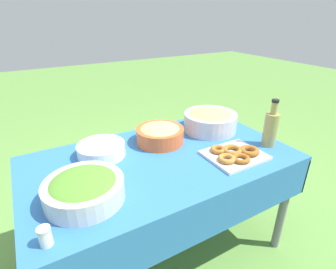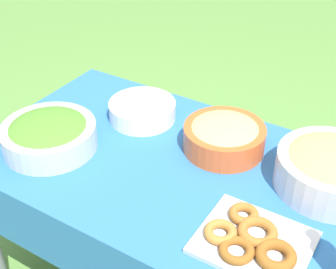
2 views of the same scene
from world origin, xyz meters
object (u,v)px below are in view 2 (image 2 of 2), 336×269
object	(u,v)px
plate_stack	(142,111)
bread_bowl	(332,168)
pasta_bowl	(224,135)
salad_bowl	(49,134)
donut_platter	(252,240)

from	to	relation	value
plate_stack	bread_bowl	distance (m)	0.74
pasta_bowl	salad_bowl	bearing A→B (deg)	30.79
pasta_bowl	plate_stack	distance (m)	0.36
donut_platter	bread_bowl	bearing A→B (deg)	-106.92
plate_stack	bread_bowl	xyz separation A→B (m)	(-0.74, 0.02, 0.04)
bread_bowl	donut_platter	bearing A→B (deg)	73.08
donut_platter	bread_bowl	size ratio (longest dim) A/B	0.88
salad_bowl	donut_platter	distance (m)	0.81
salad_bowl	bread_bowl	distance (m)	0.97
salad_bowl	plate_stack	bearing A→B (deg)	-117.52
pasta_bowl	bread_bowl	distance (m)	0.38
plate_stack	salad_bowl	bearing A→B (deg)	62.48
salad_bowl	donut_platter	bearing A→B (deg)	176.40
donut_platter	bread_bowl	xyz separation A→B (m)	(-0.11, -0.36, 0.05)
salad_bowl	pasta_bowl	size ratio (longest dim) A/B	1.16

